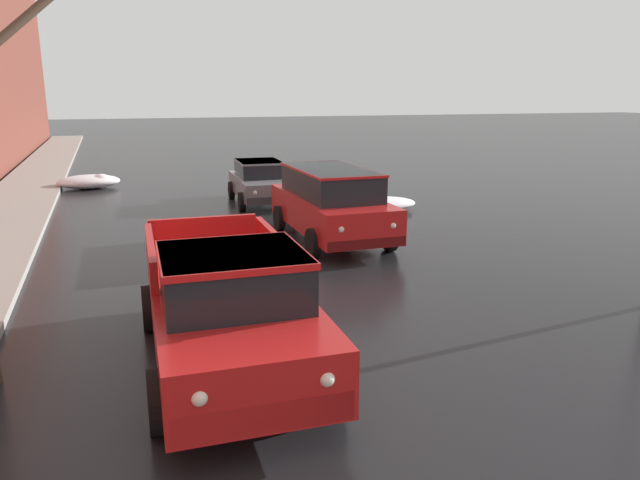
% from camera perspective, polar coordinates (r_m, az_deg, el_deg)
% --- Properties ---
extents(snow_bank_along_left_kerb, '(2.98, 1.46, 0.47)m').
position_cam_1_polar(snow_bank_along_left_kerb, '(18.47, 5.01, 3.42)').
color(snow_bank_along_left_kerb, white).
rests_on(snow_bank_along_left_kerb, ground).
extents(snow_bank_mid_block_left, '(2.36, 1.42, 0.58)m').
position_cam_1_polar(snow_bank_mid_block_left, '(24.86, -21.44, 5.29)').
color(snow_bank_mid_block_left, white).
rests_on(snow_bank_mid_block_left, ground).
extents(pickup_truck_red_approaching_near_lane, '(2.33, 5.11, 1.76)m').
position_cam_1_polar(pickup_truck_red_approaching_near_lane, '(7.93, -9.00, -6.19)').
color(pickup_truck_red_approaching_near_lane, red).
rests_on(pickup_truck_red_approaching_near_lane, ground).
extents(suv_red_parked_kerbside_close, '(2.16, 4.80, 1.82)m').
position_cam_1_polar(suv_red_parked_kerbside_close, '(14.72, 1.02, 3.77)').
color(suv_red_parked_kerbside_close, red).
rests_on(suv_red_parked_kerbside_close, ground).
extents(sedan_grey_parked_kerbside_mid, '(2.05, 4.06, 1.42)m').
position_cam_1_polar(sedan_grey_parked_kerbside_mid, '(20.07, -5.82, 5.73)').
color(sedan_grey_parked_kerbside_mid, slate).
rests_on(sedan_grey_parked_kerbside_mid, ground).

